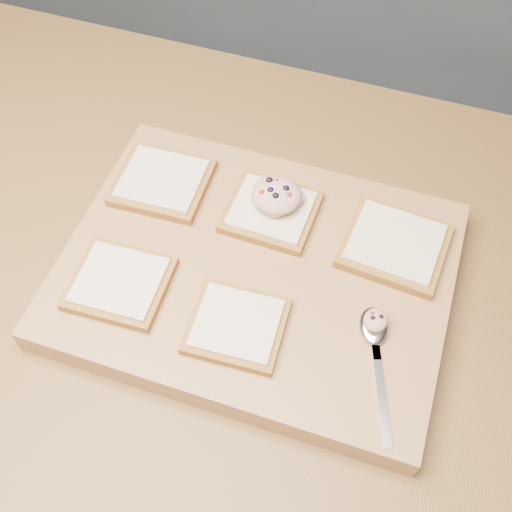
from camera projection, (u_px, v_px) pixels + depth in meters
The scene contains 11 objects.
ground at pixel (230, 455), 1.61m from camera, with size 4.00×4.00×0.00m, color #515459.
island_counter at pixel (223, 384), 1.24m from camera, with size 2.00×0.80×0.90m.
cutting_board at pixel (256, 274), 0.82m from camera, with size 0.49×0.37×0.04m, color #A17745.
bread_far_left at pixel (162, 182), 0.88m from camera, with size 0.13×0.12×0.02m.
bread_far_center at pixel (271, 211), 0.85m from camera, with size 0.12×0.11×0.02m.
bread_far_right at pixel (395, 245), 0.82m from camera, with size 0.14×0.13×0.02m.
bread_near_left at pixel (120, 283), 0.79m from camera, with size 0.12×0.11×0.02m.
bread_near_center at pixel (237, 325), 0.75m from camera, with size 0.12×0.11×0.02m.
tuna_salad_dollop at pixel (276, 195), 0.83m from camera, with size 0.07×0.06×0.03m.
spoon at pixel (375, 336), 0.75m from camera, with size 0.08×0.17×0.01m.
spoon_salad at pixel (376, 320), 0.74m from camera, with size 0.03×0.03×0.02m.
Camera 1 is at (0.22, -0.44, 1.62)m, focal length 45.00 mm.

